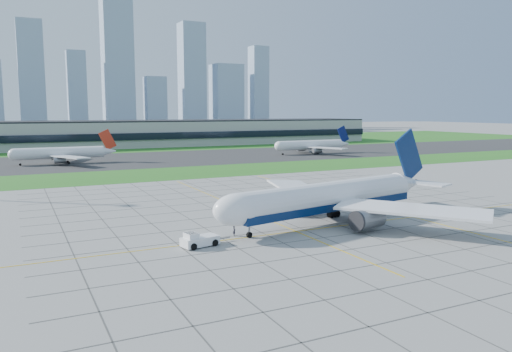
{
  "coord_description": "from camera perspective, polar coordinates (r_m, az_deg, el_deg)",
  "views": [
    {
      "loc": [
        -55.52,
        -78.19,
        21.8
      ],
      "look_at": [
        -5.91,
        22.79,
        7.0
      ],
      "focal_mm": 35.0,
      "sensor_mm": 36.0,
      "label": 1
    }
  ],
  "objects": [
    {
      "name": "distant_jet_2",
      "position": [
        254.45,
        6.35,
        3.55
      ],
      "size": [
        41.81,
        42.66,
        14.08
      ],
      "color": "white",
      "rests_on": "ground"
    },
    {
      "name": "apron_markings",
      "position": [
        107.59,
        5.8,
        -4.23
      ],
      "size": [
        120.0,
        130.0,
        0.03
      ],
      "color": "#474744",
      "rests_on": "ground"
    },
    {
      "name": "ground",
      "position": [
        98.35,
        9.02,
        -5.41
      ],
      "size": [
        1400.0,
        1400.0,
        0.0
      ],
      "primitive_type": "plane",
      "color": "#969691",
      "rests_on": "ground"
    },
    {
      "name": "crew_near",
      "position": [
        87.67,
        -2.51,
        -6.27
      ],
      "size": [
        0.62,
        0.79,
        1.91
      ],
      "primitive_type": "imported",
      "rotation": [
        0.0,
        0.0,
        1.31
      ],
      "color": "black",
      "rests_on": "ground"
    },
    {
      "name": "grass_median",
      "position": [
        178.45,
        -7.83,
        0.41
      ],
      "size": [
        700.0,
        35.0,
        0.04
      ],
      "primitive_type": "cube",
      "color": "#25681D",
      "rests_on": "ground"
    },
    {
      "name": "grass_far",
      "position": [
        338.49,
        -16.7,
        3.49
      ],
      "size": [
        700.0,
        145.0,
        0.04
      ],
      "primitive_type": "cube",
      "color": "#25681D",
      "rests_on": "ground"
    },
    {
      "name": "crew_far",
      "position": [
        110.74,
        23.61,
        -4.05
      ],
      "size": [
        1.01,
        0.93,
        1.69
      ],
      "primitive_type": "imported",
      "rotation": [
        0.0,
        0.0,
        -0.45
      ],
      "color": "black",
      "rests_on": "ground"
    },
    {
      "name": "airliner",
      "position": [
        98.42,
        8.44,
        -2.49
      ],
      "size": [
        56.09,
        56.29,
        17.83
      ],
      "rotation": [
        0.0,
        0.0,
        0.2
      ],
      "color": "white",
      "rests_on": "ground"
    },
    {
      "name": "terminal",
      "position": [
        322.83,
        -8.96,
        4.93
      ],
      "size": [
        260.0,
        43.0,
        15.8
      ],
      "color": "#B7B7B2",
      "rests_on": "ground"
    },
    {
      "name": "city_skyline",
      "position": [
        601.18,
        -22.03,
        10.51
      ],
      "size": [
        523.0,
        32.4,
        160.0
      ],
      "color": "#94AAC2",
      "rests_on": "ground"
    },
    {
      "name": "distant_jet_1",
      "position": [
        220.11,
        -21.3,
        2.47
      ],
      "size": [
        39.85,
        42.66,
        14.08
      ],
      "color": "white",
      "rests_on": "ground"
    },
    {
      "name": "pushback_tug",
      "position": [
        81.54,
        -6.6,
        -7.27
      ],
      "size": [
        8.92,
        4.04,
        2.45
      ],
      "rotation": [
        0.0,
        0.0,
        0.2
      ],
      "color": "white",
      "rests_on": "ground"
    },
    {
      "name": "asphalt_taxiway",
      "position": [
        231.02,
        -12.14,
        1.92
      ],
      "size": [
        700.0,
        75.0,
        0.04
      ],
      "primitive_type": "cube",
      "color": "#383838",
      "rests_on": "ground"
    }
  ]
}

